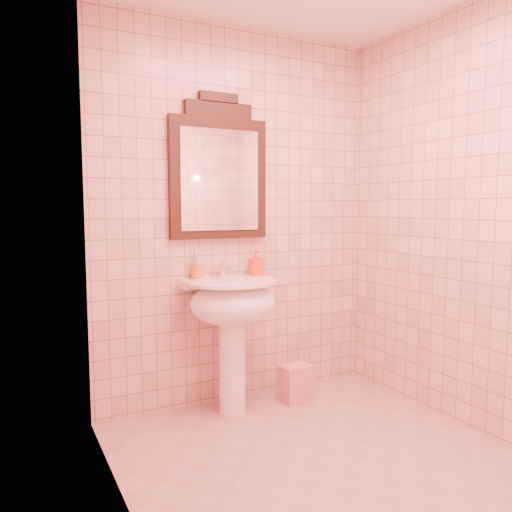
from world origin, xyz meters
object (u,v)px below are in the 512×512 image
pedestal_sink (233,312)px  soap_dispenser (256,263)px  mirror (219,172)px  towel (296,383)px  toothbrush_cup (197,272)px

pedestal_sink → soap_dispenser: 0.40m
pedestal_sink → soap_dispenser: soap_dispenser is taller
mirror → towel: size_ratio=3.73×
toothbrush_cup → pedestal_sink: bearing=-45.9°
pedestal_sink → soap_dispenser: (0.24, 0.14, 0.29)m
toothbrush_cup → towel: toothbrush_cup is taller
towel → mirror: bearing=154.0°
soap_dispenser → towel: soap_dispenser is taller
pedestal_sink → mirror: mirror is taller
mirror → towel: (0.46, -0.23, -1.42)m
soap_dispenser → mirror: bearing=164.9°
pedestal_sink → towel: 0.71m
pedestal_sink → mirror: (0.00, 0.20, 0.89)m
pedestal_sink → mirror: 0.91m
pedestal_sink → mirror: size_ratio=0.92×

